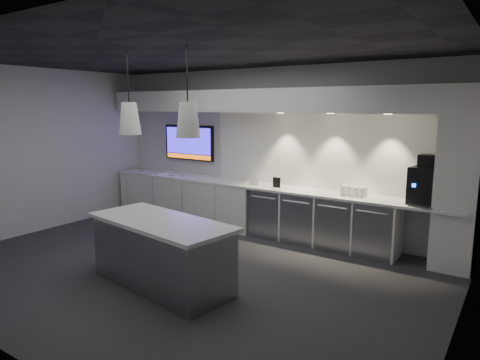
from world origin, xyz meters
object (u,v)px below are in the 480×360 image
Objects in this scene: wall_tv at (189,143)px; island at (162,252)px; coffee_machine at (426,184)px; bin at (120,249)px.

wall_tv is 3.79m from island.
island is 3.86m from coffee_machine.
island is (2.06, -2.98, -1.12)m from wall_tv.
coffee_machine is at bearing -3.01° from wall_tv.
coffee_machine reaches higher than island.
bin is (1.00, -2.77, -1.34)m from wall_tv.
bin is 4.57m from coffee_machine.
wall_tv is 0.57× the size of island.
bin is at bearing -136.52° from coffee_machine.
island is 4.90× the size of bin.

